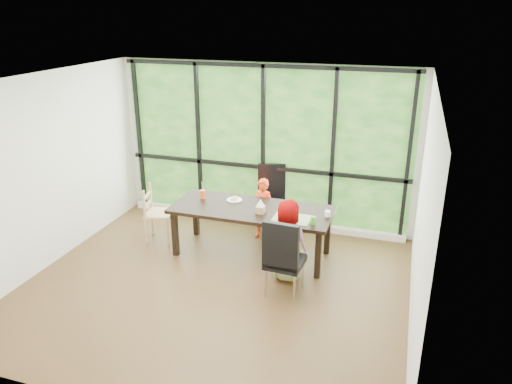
# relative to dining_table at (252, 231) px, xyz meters

# --- Properties ---
(ground) EXTENTS (5.00, 5.00, 0.00)m
(ground) POSITION_rel_dining_table_xyz_m (-0.19, -1.02, -0.38)
(ground) COLOR black
(ground) RESTS_ON ground
(back_wall) EXTENTS (5.00, 0.00, 5.00)m
(back_wall) POSITION_rel_dining_table_xyz_m (-0.19, 1.23, 0.98)
(back_wall) COLOR silver
(back_wall) RESTS_ON ground
(foliage_backdrop) EXTENTS (4.80, 0.02, 2.65)m
(foliage_backdrop) POSITION_rel_dining_table_xyz_m (-0.19, 1.21, 0.98)
(foliage_backdrop) COLOR #194617
(foliage_backdrop) RESTS_ON back_wall
(window_mullions) EXTENTS (4.80, 0.06, 2.65)m
(window_mullions) POSITION_rel_dining_table_xyz_m (-0.19, 1.17, 0.98)
(window_mullions) COLOR black
(window_mullions) RESTS_ON back_wall
(window_sill) EXTENTS (4.80, 0.12, 0.10)m
(window_sill) POSITION_rel_dining_table_xyz_m (-0.19, 1.13, -0.33)
(window_sill) COLOR silver
(window_sill) RESTS_ON ground
(dining_table) EXTENTS (2.41, 1.12, 0.75)m
(dining_table) POSITION_rel_dining_table_xyz_m (0.00, 0.00, 0.00)
(dining_table) COLOR black
(dining_table) RESTS_ON ground
(chair_window_leather) EXTENTS (0.58, 0.58, 1.08)m
(chair_window_leather) POSITION_rel_dining_table_xyz_m (0.03, 0.96, 0.17)
(chair_window_leather) COLOR black
(chair_window_leather) RESTS_ON ground
(chair_interior_leather) EXTENTS (0.49, 0.49, 1.08)m
(chair_interior_leather) POSITION_rel_dining_table_xyz_m (0.74, -0.90, 0.17)
(chair_interior_leather) COLOR black
(chair_interior_leather) RESTS_ON ground
(chair_end_beech) EXTENTS (0.49, 0.50, 0.90)m
(chair_end_beech) POSITION_rel_dining_table_xyz_m (-1.55, 0.03, 0.08)
(chair_end_beech) COLOR tan
(chair_end_beech) RESTS_ON ground
(child_toddler) EXTENTS (0.42, 0.33, 1.01)m
(child_toddler) POSITION_rel_dining_table_xyz_m (-0.00, 0.57, 0.13)
(child_toddler) COLOR red
(child_toddler) RESTS_ON ground
(child_older) EXTENTS (0.62, 0.46, 1.15)m
(child_older) POSITION_rel_dining_table_xyz_m (0.69, -0.53, 0.20)
(child_older) COLOR slate
(child_older) RESTS_ON ground
(placemat) EXTENTS (0.52, 0.38, 0.01)m
(placemat) POSITION_rel_dining_table_xyz_m (0.65, -0.19, 0.38)
(placemat) COLOR tan
(placemat) RESTS_ON dining_table
(plate_far) EXTENTS (0.23, 0.23, 0.01)m
(plate_far) POSITION_rel_dining_table_xyz_m (-0.35, 0.21, 0.38)
(plate_far) COLOR white
(plate_far) RESTS_ON dining_table
(plate_near) EXTENTS (0.23, 0.23, 0.01)m
(plate_near) POSITION_rel_dining_table_xyz_m (0.64, -0.23, 0.38)
(plate_near) COLOR white
(plate_near) RESTS_ON dining_table
(orange_cup) EXTENTS (0.08, 0.08, 0.13)m
(orange_cup) POSITION_rel_dining_table_xyz_m (-0.84, 0.15, 0.44)
(orange_cup) COLOR #EB571E
(orange_cup) RESTS_ON dining_table
(green_cup) EXTENTS (0.07, 0.07, 0.11)m
(green_cup) POSITION_rel_dining_table_xyz_m (0.97, -0.28, 0.43)
(green_cup) COLOR green
(green_cup) RESTS_ON dining_table
(white_mug) EXTENTS (0.08, 0.08, 0.08)m
(white_mug) POSITION_rel_dining_table_xyz_m (1.11, 0.04, 0.42)
(white_mug) COLOR white
(white_mug) RESTS_ON dining_table
(tissue_box) EXTENTS (0.12, 0.12, 0.10)m
(tissue_box) POSITION_rel_dining_table_xyz_m (0.18, -0.13, 0.43)
(tissue_box) COLOR tan
(tissue_box) RESTS_ON dining_table
(crepe_rolls_far) EXTENTS (0.10, 0.12, 0.04)m
(crepe_rolls_far) POSITION_rel_dining_table_xyz_m (-0.35, 0.21, 0.41)
(crepe_rolls_far) COLOR tan
(crepe_rolls_far) RESTS_ON plate_far
(crepe_rolls_near) EXTENTS (0.10, 0.12, 0.04)m
(crepe_rolls_near) POSITION_rel_dining_table_xyz_m (0.64, -0.23, 0.41)
(crepe_rolls_near) COLOR tan
(crepe_rolls_near) RESTS_ON plate_near
(straw_white) EXTENTS (0.01, 0.04, 0.20)m
(straw_white) POSITION_rel_dining_table_xyz_m (-0.84, 0.15, 0.55)
(straw_white) COLOR white
(straw_white) RESTS_ON orange_cup
(straw_pink) EXTENTS (0.01, 0.04, 0.20)m
(straw_pink) POSITION_rel_dining_table_xyz_m (0.97, -0.28, 0.52)
(straw_pink) COLOR pink
(straw_pink) RESTS_ON green_cup
(tissue) EXTENTS (0.12, 0.12, 0.11)m
(tissue) POSITION_rel_dining_table_xyz_m (0.18, -0.13, 0.53)
(tissue) COLOR white
(tissue) RESTS_ON tissue_box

